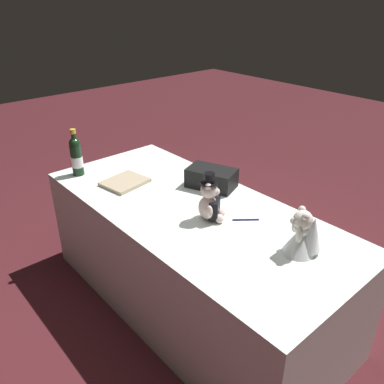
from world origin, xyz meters
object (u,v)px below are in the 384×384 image
at_px(champagne_bottle, 76,156).
at_px(teddy_bear_bride, 304,235).
at_px(teddy_bear_groom, 211,202).
at_px(signing_pen, 245,220).
at_px(guestbook, 125,182).
at_px(gift_case_black, 212,178).

bearing_deg(champagne_bottle, teddy_bear_bride, -165.79).
xyz_separation_m(teddy_bear_bride, champagne_bottle, (1.53, 0.39, 0.03)).
bearing_deg(teddy_bear_groom, teddy_bear_bride, -167.30).
relative_size(champagne_bottle, signing_pen, 2.62).
distance_m(teddy_bear_bride, guestbook, 1.22).
bearing_deg(signing_pen, gift_case_black, -19.50).
bearing_deg(guestbook, champagne_bottle, 15.99).
bearing_deg(gift_case_black, teddy_bear_bride, 168.44).
distance_m(teddy_bear_groom, gift_case_black, 0.40).
xyz_separation_m(teddy_bear_groom, signing_pen, (-0.14, -0.13, -0.10)).
height_order(teddy_bear_groom, guestbook, teddy_bear_groom).
relative_size(teddy_bear_groom, champagne_bottle, 0.85).
bearing_deg(teddy_bear_bride, teddy_bear_groom, 12.70).
bearing_deg(champagne_bottle, signing_pen, -160.80).
relative_size(champagne_bottle, guestbook, 1.21).
distance_m(champagne_bottle, gift_case_black, 0.92).
height_order(signing_pen, gift_case_black, gift_case_black).
height_order(teddy_bear_groom, champagne_bottle, champagne_bottle).
bearing_deg(guestbook, teddy_bear_bride, -178.43).
relative_size(teddy_bear_groom, guestbook, 1.03).
bearing_deg(champagne_bottle, teddy_bear_groom, -165.04).
distance_m(signing_pen, gift_case_black, 0.45).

